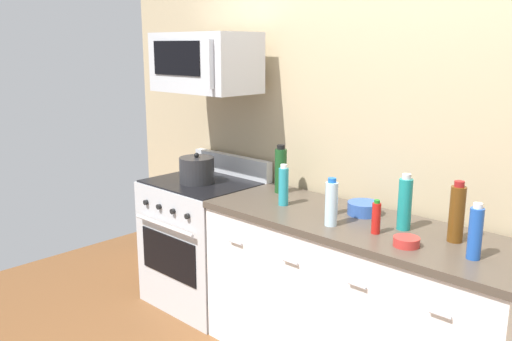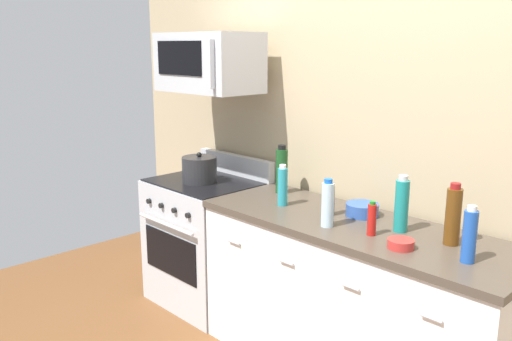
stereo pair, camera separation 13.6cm
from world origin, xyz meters
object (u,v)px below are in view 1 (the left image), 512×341
bottle_sparkling_teal (405,203)px  bottle_soda_blue (475,233)px  bottle_wine_amber (457,213)px  bottle_hot_sauce_red (376,218)px  range_oven (204,241)px  bottle_wine_green (281,170)px  bowl_blue_mixing (364,208)px  bottle_soy_sauce_dark (332,199)px  stockpot (197,170)px  microwave (205,63)px  bowl_red_small (406,241)px  bottle_dish_soap (284,186)px  bottle_water_clear (331,203)px

bottle_sparkling_teal → bottle_soda_blue: bearing=-18.8°
bottle_wine_amber → bottle_sparkling_teal: size_ratio=1.03×
bottle_hot_sauce_red → range_oven: bearing=176.1°
bottle_wine_green → bowl_blue_mixing: bottle_wine_green is taller
range_oven → bottle_wine_amber: size_ratio=3.48×
range_oven → bottle_soy_sauce_dark: bottle_soy_sauce_dark is taller
bottle_soda_blue → bowl_blue_mixing: (-0.72, 0.22, -0.09)m
bottle_soda_blue → stockpot: bearing=179.0°
bottle_wine_green → bottle_sparkling_teal: (0.95, -0.10, -0.01)m
bottle_hot_sauce_red → bottle_wine_amber: (0.34, 0.17, 0.06)m
bottle_soy_sauce_dark → microwave: bearing=178.1°
bottle_soda_blue → bottle_sparkling_teal: bottle_sparkling_teal is taller
bottle_soda_blue → bowl_red_small: 0.32m
range_oven → bottle_dish_soap: 0.98m
bottle_hot_sauce_red → bowl_red_small: bottle_hot_sauce_red is taller
microwave → bottle_wine_amber: size_ratio=2.42×
bottle_hot_sauce_red → bottle_wine_green: size_ratio=0.56×
range_oven → bottle_wine_green: bearing=15.4°
microwave → bottle_wine_green: microwave is taller
bottle_hot_sauce_red → bottle_soy_sauce_dark: bottle_soy_sauce_dark is taller
bottle_water_clear → bowl_red_small: bearing=0.0°
microwave → bottle_hot_sauce_red: (1.47, -0.14, -0.75)m
bottle_wine_green → bottle_water_clear: (0.64, -0.32, -0.03)m
bottle_wine_green → bottle_soda_blue: (1.38, -0.25, -0.03)m
bottle_sparkling_teal → bowl_blue_mixing: 0.32m
bottle_water_clear → bowl_blue_mixing: bearing=85.5°
microwave → bottle_hot_sauce_red: size_ratio=4.16×
bottle_hot_sauce_red → bottle_wine_amber: 0.39m
bottle_wine_amber → bowl_blue_mixing: bottle_wine_amber is taller
bottle_wine_amber → bottle_soda_blue: bearing=-45.2°
microwave → bottle_hot_sauce_red: 1.65m
stockpot → bottle_water_clear: bearing=-4.7°
bottle_sparkling_teal → bottle_wine_amber: bearing=2.3°
microwave → bottle_sparkling_teal: 1.69m
bottle_soda_blue → bottle_wine_green: bearing=169.7°
microwave → bottle_dish_soap: microwave is taller
bottle_hot_sauce_red → microwave: bearing=174.4°
bowl_blue_mixing → stockpot: 1.26m
bottle_wine_green → bottle_hot_sauce_red: bearing=-16.7°
bottle_wine_amber → bottle_water_clear: bottle_wine_amber is taller
bottle_soy_sauce_dark → stockpot: bearing=-176.9°
bottle_sparkling_teal → bowl_red_small: size_ratio=2.35×
range_oven → bowl_blue_mixing: (1.25, 0.13, 0.49)m
microwave → stockpot: (-0.00, -0.10, -0.74)m
bowl_blue_mixing → bottle_wine_amber: bearing=-6.4°
bottle_hot_sauce_red → bowl_red_small: (0.20, -0.05, -0.06)m
bottle_dish_soap → bottle_sparkling_teal: size_ratio=0.84×
bottle_soda_blue → bowl_red_small: bottle_soda_blue is taller
bottle_hot_sauce_red → bottle_soda_blue: 0.50m
bottle_water_clear → bottle_dish_soap: (-0.43, 0.11, -0.00)m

